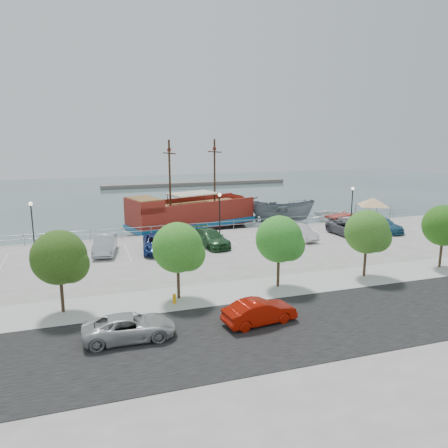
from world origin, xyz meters
name	(u,v)px	position (x,y,z in m)	size (l,w,h in m)	color
ground	(241,260)	(0.00, 0.00, -1.00)	(160.00, 160.00, 0.00)	#33494A
land_slab	(397,374)	(0.00, -21.00, -0.60)	(100.00, 58.00, 1.20)	gray
street	(338,319)	(0.00, -16.00, 0.01)	(100.00, 8.00, 0.04)	black
sidewalk	(291,285)	(0.00, -10.00, 0.01)	(100.00, 4.00, 0.05)	#B6B6B6
seawall_railing	(216,226)	(0.00, 7.80, 0.53)	(50.00, 0.06, 1.00)	gray
far_shore	(196,184)	(10.00, 55.00, -0.60)	(40.00, 3.00, 0.80)	#6B625C
pirate_ship	(201,214)	(-0.14, 13.49, 0.86)	(17.91, 9.56, 11.09)	maroon
patrol_boat	(282,214)	(9.91, 12.10, 0.50)	(2.92, 7.75, 3.00)	slate
speedboat	(340,219)	(17.23, 10.62, -0.27)	(5.04, 7.05, 1.46)	white
dock_west	(95,244)	(-12.54, 9.20, -0.79)	(7.38, 2.11, 0.42)	slate
dock_mid	(287,229)	(9.20, 9.20, -0.78)	(7.54, 2.15, 0.43)	gray
dock_east	(334,226)	(15.48, 9.20, -0.78)	(7.57, 2.16, 0.43)	gray
canopy_tent	(374,198)	(17.93, 5.18, 3.15)	(5.52, 5.52, 3.62)	slate
street_van	(130,327)	(-11.60, -14.68, 0.66)	(2.19, 4.75, 1.32)	#A8A9A9
street_sedan	(260,312)	(-4.49, -15.05, 0.69)	(1.47, 4.20, 1.38)	#A61204
fire_hydrant	(174,298)	(-8.45, -10.80, 0.37)	(0.24, 0.24, 0.68)	#EFA610
lamp_post_left	(32,216)	(-18.00, 6.50, 2.94)	(0.36, 0.36, 4.28)	black
lamp_post_mid	(220,206)	(0.00, 6.50, 2.94)	(0.36, 0.36, 4.28)	black
lamp_post_right	(352,199)	(16.00, 6.50, 2.94)	(0.36, 0.36, 4.28)	black
tree_b	(62,259)	(-14.85, -10.07, 3.30)	(3.30, 3.20, 5.00)	#473321
tree_c	(180,249)	(-7.85, -10.07, 3.30)	(3.30, 3.20, 5.00)	#473321
tree_d	(281,241)	(-0.85, -10.07, 3.30)	(3.30, 3.20, 5.00)	#473321
tree_e	(369,233)	(6.15, -10.07, 3.30)	(3.30, 3.20, 5.00)	#473321
tree_f	(446,227)	(13.15, -10.07, 3.30)	(3.30, 3.20, 5.00)	#473321
parked_car_b	(105,244)	(-11.88, 2.36, 0.82)	(1.73, 4.95, 1.63)	#A2A9B3
parked_car_c	(157,243)	(-7.44, 1.64, 0.73)	(2.43, 5.27, 1.46)	navy
parked_car_d	(210,238)	(-2.35, 1.96, 0.76)	(2.13, 5.25, 1.52)	#224C27
parked_car_f	(300,232)	(6.85, 1.67, 0.73)	(1.54, 4.41, 1.45)	white
parked_car_g	(350,228)	(12.40, 1.40, 0.78)	(2.60, 5.63, 1.57)	#585860
parked_car_h	(382,225)	(16.84, 2.06, 0.74)	(2.08, 5.11, 1.48)	#245877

